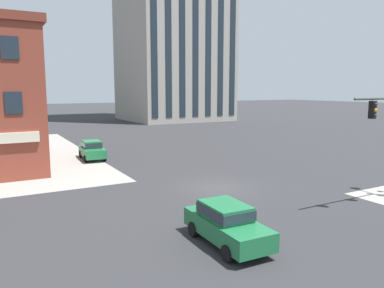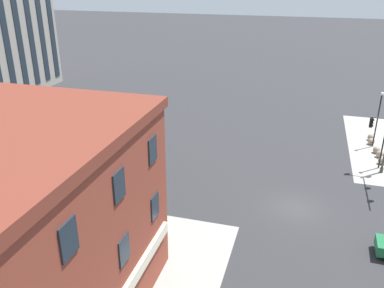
# 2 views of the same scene
# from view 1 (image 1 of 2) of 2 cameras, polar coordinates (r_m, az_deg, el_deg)

# --- Properties ---
(ground_plane) EXTENTS (320.00, 320.00, 0.00)m
(ground_plane) POSITION_cam_1_polar(r_m,az_deg,el_deg) (24.49, 3.79, -6.62)
(ground_plane) COLOR #2D2D30
(car_main_northbound_far) EXTENTS (1.99, 4.45, 1.68)m
(car_main_northbound_far) POSITION_cam_1_polar(r_m,az_deg,el_deg) (15.69, 5.24, -11.77)
(car_main_northbound_far) COLOR #1E6B3D
(car_main_northbound_far) RESTS_ON ground
(car_main_southbound_far) EXTENTS (2.11, 4.51, 1.68)m
(car_main_southbound_far) POSITION_cam_1_polar(r_m,az_deg,el_deg) (35.30, -14.98, -0.76)
(car_main_southbound_far) COLOR #1E6B3D
(car_main_southbound_far) RESTS_ON ground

